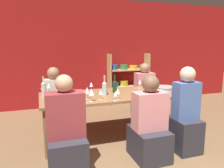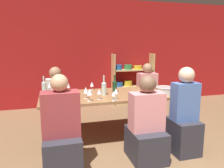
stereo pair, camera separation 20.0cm
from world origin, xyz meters
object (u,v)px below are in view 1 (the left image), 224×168
person_near_a (66,138)px  wine_glass_white_b (87,91)px  wine_glass_empty_b (116,94)px  person_far_a (55,105)px  dining_table (114,98)px  person_far_b (144,97)px  wine_glass_red_c (43,87)px  person_near_c (149,129)px  shelf_unit (128,83)px  wine_glass_white_a (101,92)px  mixing_bowl (165,89)px  person_near_b (185,120)px  wine_bottle_amber (115,86)px  wine_glass_red_a (58,97)px  wine_glass_empty_c (68,86)px  wine_glass_red_d (91,85)px  cell_phone (68,104)px  wine_glass_red_b (140,82)px  wine_bottle_dark (105,88)px  wine_glass_red_e (49,86)px  wine_glass_empty_a (92,92)px  wine_bottle_green (44,88)px  wine_glass_empty_d (118,91)px

person_near_a → wine_glass_white_b: bearing=57.2°
wine_glass_empty_b → person_far_a: bearing=123.2°
dining_table → person_far_b: bearing=39.7°
wine_glass_red_c → person_near_c: bearing=-42.8°
shelf_unit → wine_glass_white_b: (-1.57, -2.15, 0.33)m
wine_glass_white_a → mixing_bowl: bearing=4.2°
shelf_unit → person_near_b: (-0.26, -2.79, -0.07)m
person_far_b → wine_glass_empty_b: bearing=48.6°
wine_bottle_amber → wine_glass_red_a: wine_bottle_amber is taller
wine_glass_empty_c → shelf_unit: bearing=41.9°
dining_table → mixing_bowl: size_ratio=7.32×
wine_glass_red_d → cell_phone: bearing=-122.5°
dining_table → wine_glass_red_b: 0.74m
shelf_unit → wine_glass_red_b: shelf_unit is taller
wine_glass_red_c → person_far_a: bearing=62.4°
mixing_bowl → person_far_a: bearing=151.4°
wine_glass_white_b → wine_glass_red_d: bearing=71.2°
wine_glass_white_a → wine_bottle_dark: bearing=61.7°
wine_glass_red_a → cell_phone: 0.18m
mixing_bowl → wine_bottle_amber: wine_bottle_amber is taller
wine_glass_red_c → wine_glass_red_e: bearing=-4.7°
cell_phone → wine_glass_empty_a: bearing=7.8°
shelf_unit → person_near_a: bearing=-125.4°
wine_bottle_amber → wine_glass_red_e: bearing=165.0°
shelf_unit → person_near_b: shelf_unit is taller
wine_bottle_green → person_far_a: 0.73m
wine_glass_red_b → wine_bottle_dark: bearing=-156.2°
wine_glass_red_e → wine_glass_red_d: bearing=2.7°
mixing_bowl → wine_glass_red_a: (-1.81, -0.20, 0.06)m
wine_bottle_amber → shelf_unit: bearing=61.2°
wine_glass_empty_a → wine_glass_white_b: size_ratio=1.00×
wine_bottle_amber → wine_glass_red_b: size_ratio=1.92×
wine_bottle_dark → wine_glass_red_b: wine_bottle_dark is taller
wine_glass_white_b → mixing_bowl: bearing=-0.4°
wine_glass_red_a → wine_glass_empty_a: (0.48, 0.05, 0.02)m
wine_glass_empty_b → person_far_b: person_far_b is taller
wine_bottle_amber → person_near_b: size_ratio=0.25×
wine_glass_empty_c → person_near_c: size_ratio=0.15×
shelf_unit → cell_phone: bearing=-128.6°
person_near_a → person_far_a: 1.60m
shelf_unit → wine_glass_white_a: 2.66m
wine_glass_white_a → wine_glass_empty_d: (0.24, -0.10, 0.02)m
wine_glass_red_c → wine_glass_red_e: (0.10, -0.01, 0.02)m
wine_glass_white_a → cell_phone: size_ratio=0.93×
wine_glass_red_e → person_near_b: 2.25m
wine_bottle_green → person_far_a: bearing=70.9°
wine_glass_empty_d → person_far_b: person_far_b is taller
wine_bottle_amber → cell_phone: bearing=-150.2°
shelf_unit → wine_glass_empty_d: (-1.15, -2.34, 0.33)m
dining_table → person_far_b: person_far_b is taller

